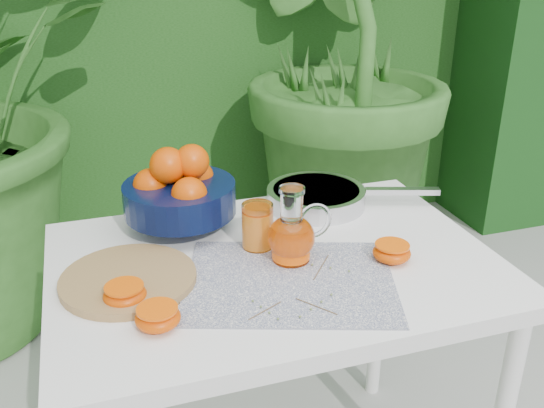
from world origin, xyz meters
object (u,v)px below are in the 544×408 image
object	(u,v)px
white_table	(275,290)
juice_pitcher	(292,235)
cutting_board	(128,279)
fruit_bowl	(179,191)
saute_pan	(318,196)

from	to	relation	value
white_table	juice_pitcher	size ratio (longest dim) A/B	5.68
cutting_board	fruit_bowl	size ratio (longest dim) A/B	0.88
white_table	cutting_board	size ratio (longest dim) A/B	3.48
fruit_bowl	juice_pitcher	size ratio (longest dim) A/B	1.85
cutting_board	saute_pan	size ratio (longest dim) A/B	0.59
saute_pan	juice_pitcher	bearing A→B (deg)	-122.43
juice_pitcher	saute_pan	size ratio (longest dim) A/B	0.36
juice_pitcher	white_table	bearing A→B (deg)	154.58
fruit_bowl	cutting_board	bearing A→B (deg)	-123.81
white_table	juice_pitcher	xyz separation A→B (m)	(0.04, -0.02, 0.15)
juice_pitcher	fruit_bowl	bearing A→B (deg)	130.44
white_table	fruit_bowl	world-z (taller)	fruit_bowl
saute_pan	white_table	bearing A→B (deg)	-129.35
cutting_board	juice_pitcher	world-z (taller)	juice_pitcher
fruit_bowl	saute_pan	distance (m)	0.38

